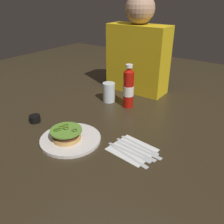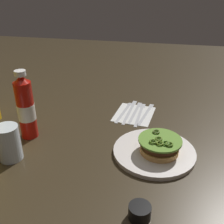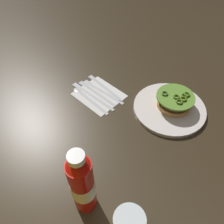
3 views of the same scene
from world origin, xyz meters
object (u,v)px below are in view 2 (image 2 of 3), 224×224
Objects in this scene: spoon_utensil at (126,109)px; dinner_plate at (154,151)px; steak_knife at (147,112)px; burger_sandwich at (160,145)px; condiment_cup at (140,212)px; butter_knife at (136,110)px; water_glass at (9,143)px; ketchup_bottle at (26,108)px; fork_utensil at (140,112)px; table_knife at (130,110)px; napkin at (134,114)px.

dinner_plate is at bearing -154.28° from spoon_utensil.
burger_sandwich is at bearing -167.20° from steak_knife.
condiment_cup reaches higher than butter_knife.
water_glass is 0.56× the size of butter_knife.
ketchup_bottle is 1.18× the size of fork_utensil.
table_knife and spoon_utensil have the same top height.
napkin is (0.36, -0.33, -0.05)m from water_glass.
spoon_utensil is at bearing 27.34° from burger_sandwich.
ketchup_bottle reaches higher than spoon_utensil.
water_glass is (-0.12, 0.43, 0.05)m from dinner_plate.
spoon_utensil is (0.01, 0.09, 0.00)m from steak_knife.
table_knife is at bearing -38.67° from water_glass.
water_glass is at bearing 70.48° from condiment_cup.
burger_sandwich is 0.66× the size of fork_utensil.
water_glass reaches higher than butter_knife.
condiment_cup is 0.54m from butter_knife.
butter_knife is at bearing 67.09° from fork_utensil.
fork_utensil is (0.38, -0.35, -0.05)m from water_glass.
water_glass reaches higher than spoon_utensil.
water_glass is at bearing 135.06° from steak_knife.
burger_sandwich reaches higher than spoon_utensil.
ketchup_bottle reaches higher than condiment_cup.
condiment_cup is at bearing -171.83° from butter_knife.
butter_knife is (0.03, -0.00, 0.00)m from napkin.
fork_utensil is 0.06m from spoon_utensil.
fork_utensil is 1.02× the size of butter_knife.
napkin is 0.88× the size of spoon_utensil.
water_glass is (-0.11, 0.44, 0.02)m from burger_sandwich.
water_glass is 0.51× the size of table_knife.
ketchup_bottle reaches higher than steak_knife.
spoon_utensil is at bearing 48.64° from napkin.
water_glass is at bearing 141.33° from table_knife.
butter_knife is at bearing 18.98° from dinner_plate.
steak_knife is (0.53, 0.03, -0.01)m from condiment_cup.
steak_knife is at bearing -99.18° from spoon_utensil.
spoon_utensil is at bearing 76.18° from table_knife.
butter_knife is at bearing -102.04° from spoon_utensil.
condiment_cup reaches higher than table_knife.
butter_knife is at bearing -6.33° from napkin.
table_knife is 1.14× the size of spoon_utensil.
butter_knife is (0.39, -0.33, -0.05)m from water_glass.
water_glass reaches higher than fork_utensil.
napkin is at bearing 173.67° from butter_knife.
water_glass is 0.44m from condiment_cup.
dinner_plate is 1.30× the size of butter_knife.
fork_utensil is at bearing 97.02° from steak_knife.
ketchup_bottle reaches higher than burger_sandwich.
condiment_cup reaches higher than napkin.
condiment_cup is (-0.26, 0.02, 0.01)m from dinner_plate.
condiment_cup reaches higher than dinner_plate.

